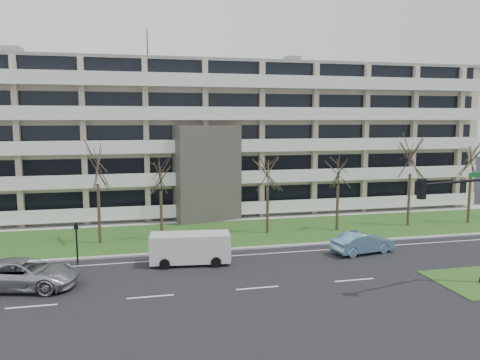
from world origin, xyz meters
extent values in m
plane|color=black|center=(0.00, 0.00, 0.00)|extent=(160.00, 160.00, 0.00)
cube|color=#2D541C|center=(0.00, 13.00, 0.03)|extent=(90.00, 10.00, 0.06)
cube|color=#B2B2AD|center=(0.00, 8.00, 0.06)|extent=(90.00, 0.35, 0.12)
cube|color=#B2B2AD|center=(0.00, 18.50, 0.04)|extent=(90.00, 2.00, 0.08)
cube|color=white|center=(0.00, 6.50, 0.01)|extent=(90.00, 0.12, 0.01)
cube|color=#C4B399|center=(0.00, 25.50, 7.50)|extent=(60.00, 12.00, 15.00)
cube|color=gray|center=(0.00, 25.50, 15.15)|extent=(60.50, 12.50, 0.30)
cube|color=#4C4742|center=(0.00, 18.50, 4.50)|extent=(6.39, 3.69, 9.00)
cube|color=black|center=(0.00, 18.30, 2.00)|extent=(4.92, 1.19, 3.50)
cube|color=gray|center=(-18.00, 25.50, 15.90)|extent=(2.00, 2.00, 1.20)
cylinder|color=black|center=(-5.00, 25.50, 17.00)|extent=(0.10, 0.10, 3.50)
cube|color=black|center=(0.00, 19.48, 2.10)|extent=(58.00, 0.10, 1.80)
cube|color=white|center=(0.00, 18.80, 0.60)|extent=(58.00, 1.40, 0.22)
cube|color=white|center=(0.00, 18.15, 1.20)|extent=(58.00, 0.08, 1.00)
cube|color=black|center=(0.00, 19.48, 5.10)|extent=(58.00, 0.10, 1.80)
cube|color=white|center=(0.00, 18.80, 3.60)|extent=(58.00, 1.40, 0.22)
cube|color=white|center=(0.00, 18.15, 4.20)|extent=(58.00, 0.08, 1.00)
cube|color=black|center=(0.00, 19.48, 8.10)|extent=(58.00, 0.10, 1.80)
cube|color=white|center=(0.00, 18.80, 6.60)|extent=(58.00, 1.40, 0.22)
cube|color=white|center=(0.00, 18.15, 7.20)|extent=(58.00, 0.08, 1.00)
cube|color=black|center=(0.00, 19.48, 11.10)|extent=(58.00, 0.10, 1.80)
cube|color=white|center=(0.00, 18.80, 9.60)|extent=(58.00, 1.40, 0.22)
cube|color=white|center=(0.00, 18.15, 10.20)|extent=(58.00, 0.08, 1.00)
cube|color=black|center=(0.00, 19.48, 14.10)|extent=(58.00, 0.10, 1.80)
cube|color=white|center=(0.00, 18.80, 12.60)|extent=(58.00, 1.40, 0.22)
cube|color=white|center=(0.00, 18.15, 13.20)|extent=(58.00, 0.08, 1.00)
imported|color=#A9ABB0|center=(-12.92, 2.90, 0.84)|extent=(6.53, 4.08, 1.68)
imported|color=#73A3C7|center=(9.18, 5.14, 0.76)|extent=(4.82, 2.44, 1.52)
cube|color=silver|center=(-3.18, 5.39, 1.12)|extent=(5.42, 2.51, 1.84)
cube|color=black|center=(-3.18, 5.39, 1.65)|extent=(5.02, 2.32, 0.68)
cube|color=silver|center=(-0.72, 5.12, 0.97)|extent=(0.54, 1.87, 1.16)
cylinder|color=black|center=(-4.93, 4.61, 0.34)|extent=(0.70, 0.32, 0.68)
cylinder|color=black|center=(-4.71, 6.54, 0.34)|extent=(0.70, 0.32, 0.68)
cylinder|color=black|center=(-1.65, 4.24, 0.34)|extent=(0.70, 0.32, 0.68)
cylinder|color=black|center=(-1.43, 6.17, 0.34)|extent=(0.70, 0.32, 0.68)
cylinder|color=black|center=(10.38, -2.82, 6.16)|extent=(5.41, 1.43, 0.15)
cube|color=black|center=(7.90, -3.42, 5.95)|extent=(0.41, 0.41, 1.06)
sphere|color=red|center=(7.90, -3.42, 6.29)|extent=(0.21, 0.21, 0.21)
sphere|color=orange|center=(7.90, -3.42, 5.95)|extent=(0.21, 0.21, 0.21)
sphere|color=green|center=(7.90, -3.42, 5.61)|extent=(0.21, 0.21, 0.21)
cube|color=#0C5926|center=(11.83, -2.48, 6.48)|extent=(0.94, 0.26, 0.27)
cylinder|color=black|center=(-10.48, 6.80, 1.42)|extent=(0.11, 0.11, 2.85)
cube|color=black|center=(-10.48, 6.80, 2.56)|extent=(0.27, 0.22, 0.30)
sphere|color=red|center=(-10.48, 6.80, 2.56)|extent=(0.13, 0.13, 0.13)
cylinder|color=#382B21|center=(-9.39, 11.95, 2.33)|extent=(0.24, 0.24, 4.67)
cylinder|color=#382B21|center=(-4.68, 11.88, 1.96)|extent=(0.24, 0.24, 3.93)
cylinder|color=#382B21|center=(4.13, 12.26, 1.97)|extent=(0.24, 0.24, 3.94)
cylinder|color=#382B21|center=(10.28, 11.93, 1.95)|extent=(0.24, 0.24, 3.89)
cylinder|color=#382B21|center=(17.29, 12.18, 2.37)|extent=(0.24, 0.24, 4.74)
cylinder|color=#382B21|center=(23.36, 11.96, 2.33)|extent=(0.24, 0.24, 4.66)
camera|label=1|loc=(-6.63, -24.75, 9.53)|focal=35.00mm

